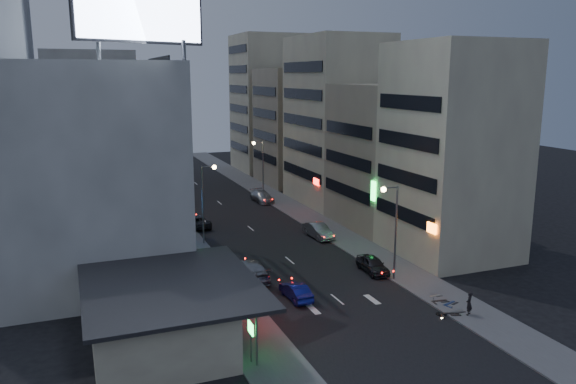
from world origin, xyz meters
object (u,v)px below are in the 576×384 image
parked_car_right_near (373,264)px  parked_car_right_mid (318,231)px  parked_car_right_far (262,196)px  scooter_silver_b (440,288)px  road_car_blue (296,291)px  person (469,303)px  scooter_black_b (447,292)px  parked_car_left (196,221)px  scooter_blue (453,294)px  road_car_silver (249,270)px  scooter_silver_a (462,303)px  scooter_black_a (459,305)px

parked_car_right_near → parked_car_right_mid: parked_car_right_mid is taller
parked_car_right_far → scooter_silver_b: bearing=-88.6°
parked_car_right_far → parked_car_right_mid: bearing=-92.1°
road_car_blue → person: (10.35, -7.44, 0.34)m
scooter_black_b → scooter_silver_b: size_ratio=1.18×
road_car_blue → parked_car_left: bearing=-85.2°
parked_car_right_mid → person: 22.21m
parked_car_right_far → person: size_ratio=2.97×
parked_car_right_mid → scooter_blue: size_ratio=2.48×
scooter_silver_b → parked_car_right_far: bearing=2.7°
road_car_blue → person: bearing=142.7°
road_car_silver → scooter_black_b: size_ratio=3.11×
parked_car_right_far → scooter_silver_b: 36.76m
parked_car_right_near → road_car_blue: parked_car_right_near is taller
parked_car_left → scooter_silver_a: parked_car_left is taller
road_car_silver → parked_car_left: bearing=-89.2°
parked_car_right_mid → parked_car_left: parked_car_right_mid is taller
scooter_silver_a → parked_car_left: bearing=25.5°
scooter_silver_b → parked_car_right_near: bearing=17.7°
parked_car_left → road_car_blue: (2.64, -23.54, -0.08)m
parked_car_left → parked_car_right_mid: bearing=138.7°
parked_car_right_far → scooter_black_a: size_ratio=2.52×
parked_car_right_mid → person: person is taller
road_car_blue → scooter_black_a: bearing=143.4°
road_car_silver → parked_car_right_far: bearing=-112.0°
scooter_silver_a → scooter_black_a: bearing=123.3°
parked_car_left → scooter_silver_a: bearing=110.5°
parked_car_left → road_car_silver: road_car_silver is taller
parked_car_right_far → road_car_blue: 34.30m
parked_car_left → scooter_silver_a: size_ratio=2.94×
parked_car_right_near → scooter_black_a: bearing=-79.1°
scooter_silver_a → scooter_silver_b: (0.28, 3.09, -0.05)m
scooter_blue → scooter_black_b: bearing=18.9°
parked_car_right_near → scooter_blue: 8.42m
scooter_black_a → scooter_blue: bearing=-7.0°
scooter_blue → road_car_blue: bearing=47.3°
scooter_black_b → road_car_blue: bearing=75.6°
parked_car_right_far → person: (1.79, -40.66, 0.24)m
parked_car_right_near → person: size_ratio=2.43×
road_car_silver → scooter_silver_a: size_ratio=3.32×
road_car_blue → road_car_silver: bearing=-71.1°
road_car_blue → scooter_black_a: scooter_black_a is taller
scooter_black_b → scooter_silver_b: (0.16, 1.08, -0.09)m
person → scooter_silver_b: size_ratio=1.09×
parked_car_right_near → parked_car_right_far: bearing=93.3°
road_car_silver → scooter_black_a: size_ratio=2.87×
person → scooter_black_b: size_ratio=0.92×
parked_car_right_near → scooter_silver_b: parked_car_right_near is taller
scooter_black_b → scooter_silver_b: scooter_black_b is taller
scooter_black_a → scooter_silver_b: 3.55m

